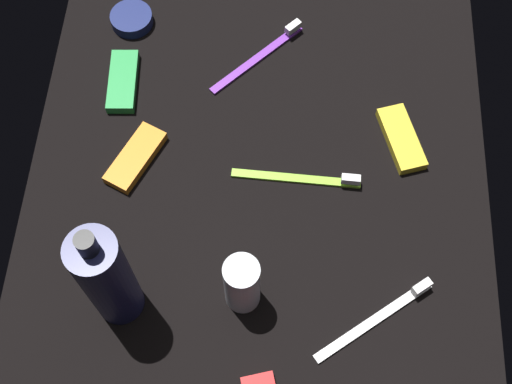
{
  "coord_description": "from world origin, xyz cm",
  "views": [
    {
      "loc": [
        39.78,
        2.42,
        85.94
      ],
      "look_at": [
        0.0,
        0.0,
        3.0
      ],
      "focal_mm": 48.46,
      "sensor_mm": 36.0,
      "label": 1
    }
  ],
  "objects_px": {
    "lotion_bottle": "(107,278)",
    "cream_tin_left": "(132,19)",
    "toothbrush_lime": "(304,178)",
    "toothbrush_purple": "(262,53)",
    "snack_bar_yellow": "(401,139)",
    "toothbrush_white": "(381,315)",
    "snack_bar_orange": "(136,158)",
    "deodorant_stick": "(242,284)",
    "snack_bar_green": "(123,81)"
  },
  "relations": [
    {
      "from": "toothbrush_lime",
      "to": "snack_bar_green",
      "type": "relative_size",
      "value": 1.73
    },
    {
      "from": "toothbrush_lime",
      "to": "snack_bar_green",
      "type": "distance_m",
      "value": 0.31
    },
    {
      "from": "snack_bar_orange",
      "to": "toothbrush_white",
      "type": "bearing_deg",
      "value": 84.46
    },
    {
      "from": "toothbrush_purple",
      "to": "snack_bar_yellow",
      "type": "bearing_deg",
      "value": 56.13
    },
    {
      "from": "toothbrush_purple",
      "to": "toothbrush_white",
      "type": "height_order",
      "value": "same"
    },
    {
      "from": "toothbrush_purple",
      "to": "snack_bar_orange",
      "type": "bearing_deg",
      "value": -41.15
    },
    {
      "from": "toothbrush_purple",
      "to": "cream_tin_left",
      "type": "bearing_deg",
      "value": -103.86
    },
    {
      "from": "deodorant_stick",
      "to": "toothbrush_lime",
      "type": "relative_size",
      "value": 0.58
    },
    {
      "from": "deodorant_stick",
      "to": "toothbrush_purple",
      "type": "relative_size",
      "value": 0.76
    },
    {
      "from": "toothbrush_purple",
      "to": "toothbrush_lime",
      "type": "bearing_deg",
      "value": 18.49
    },
    {
      "from": "lotion_bottle",
      "to": "toothbrush_lime",
      "type": "relative_size",
      "value": 1.2
    },
    {
      "from": "snack_bar_green",
      "to": "toothbrush_white",
      "type": "bearing_deg",
      "value": 45.22
    },
    {
      "from": "toothbrush_purple",
      "to": "lotion_bottle",
      "type": "bearing_deg",
      "value": -21.71
    },
    {
      "from": "toothbrush_white",
      "to": "cream_tin_left",
      "type": "distance_m",
      "value": 0.59
    },
    {
      "from": "deodorant_stick",
      "to": "cream_tin_left",
      "type": "xyz_separation_m",
      "value": [
        -0.43,
        -0.2,
        -0.04
      ]
    },
    {
      "from": "toothbrush_lime",
      "to": "cream_tin_left",
      "type": "xyz_separation_m",
      "value": [
        -0.26,
        -0.28,
        0.0
      ]
    },
    {
      "from": "cream_tin_left",
      "to": "snack_bar_yellow",
      "type": "bearing_deg",
      "value": 65.36
    },
    {
      "from": "snack_bar_orange",
      "to": "snack_bar_yellow",
      "type": "height_order",
      "value": "same"
    },
    {
      "from": "toothbrush_purple",
      "to": "toothbrush_lime",
      "type": "distance_m",
      "value": 0.22
    },
    {
      "from": "deodorant_stick",
      "to": "snack_bar_yellow",
      "type": "height_order",
      "value": "deodorant_stick"
    },
    {
      "from": "lotion_bottle",
      "to": "snack_bar_green",
      "type": "distance_m",
      "value": 0.35
    },
    {
      "from": "snack_bar_yellow",
      "to": "deodorant_stick",
      "type": "bearing_deg",
      "value": -58.88
    },
    {
      "from": "deodorant_stick",
      "to": "snack_bar_yellow",
      "type": "distance_m",
      "value": 0.32
    },
    {
      "from": "lotion_bottle",
      "to": "deodorant_stick",
      "type": "relative_size",
      "value": 2.09
    },
    {
      "from": "toothbrush_purple",
      "to": "cream_tin_left",
      "type": "relative_size",
      "value": 2.1
    },
    {
      "from": "snack_bar_orange",
      "to": "cream_tin_left",
      "type": "xyz_separation_m",
      "value": [
        -0.24,
        -0.04,
        0.0
      ]
    },
    {
      "from": "lotion_bottle",
      "to": "snack_bar_green",
      "type": "relative_size",
      "value": 2.09
    },
    {
      "from": "deodorant_stick",
      "to": "toothbrush_white",
      "type": "height_order",
      "value": "deodorant_stick"
    },
    {
      "from": "toothbrush_white",
      "to": "snack_bar_green",
      "type": "height_order",
      "value": "toothbrush_white"
    },
    {
      "from": "toothbrush_purple",
      "to": "toothbrush_lime",
      "type": "xyz_separation_m",
      "value": [
        0.21,
        0.07,
        0.0
      ]
    },
    {
      "from": "toothbrush_white",
      "to": "snack_bar_yellow",
      "type": "bearing_deg",
      "value": 172.7
    },
    {
      "from": "snack_bar_orange",
      "to": "toothbrush_lime",
      "type": "bearing_deg",
      "value": 111.5
    },
    {
      "from": "lotion_bottle",
      "to": "cream_tin_left",
      "type": "relative_size",
      "value": 3.33
    },
    {
      "from": "toothbrush_purple",
      "to": "snack_bar_yellow",
      "type": "height_order",
      "value": "toothbrush_purple"
    },
    {
      "from": "toothbrush_lime",
      "to": "snack_bar_yellow",
      "type": "xyz_separation_m",
      "value": [
        -0.07,
        0.14,
        0.0
      ]
    },
    {
      "from": "toothbrush_lime",
      "to": "snack_bar_yellow",
      "type": "relative_size",
      "value": 1.73
    },
    {
      "from": "deodorant_stick",
      "to": "snack_bar_orange",
      "type": "xyz_separation_m",
      "value": [
        -0.19,
        -0.16,
        -0.04
      ]
    },
    {
      "from": "cream_tin_left",
      "to": "toothbrush_white",
      "type": "bearing_deg",
      "value": 40.25
    },
    {
      "from": "lotion_bottle",
      "to": "toothbrush_lime",
      "type": "distance_m",
      "value": 0.31
    },
    {
      "from": "deodorant_stick",
      "to": "toothbrush_purple",
      "type": "xyz_separation_m",
      "value": [
        -0.38,
        0.0,
        -0.05
      ]
    },
    {
      "from": "deodorant_stick",
      "to": "toothbrush_purple",
      "type": "height_order",
      "value": "deodorant_stick"
    },
    {
      "from": "deodorant_stick",
      "to": "snack_bar_orange",
      "type": "distance_m",
      "value": 0.25
    },
    {
      "from": "lotion_bottle",
      "to": "toothbrush_white",
      "type": "distance_m",
      "value": 0.34
    },
    {
      "from": "toothbrush_lime",
      "to": "snack_bar_orange",
      "type": "bearing_deg",
      "value": -94.11
    },
    {
      "from": "snack_bar_green",
      "to": "snack_bar_yellow",
      "type": "bearing_deg",
      "value": 76.5
    },
    {
      "from": "toothbrush_lime",
      "to": "toothbrush_purple",
      "type": "bearing_deg",
      "value": -161.51
    },
    {
      "from": "toothbrush_white",
      "to": "snack_bar_orange",
      "type": "height_order",
      "value": "toothbrush_white"
    },
    {
      "from": "lotion_bottle",
      "to": "deodorant_stick",
      "type": "height_order",
      "value": "lotion_bottle"
    },
    {
      "from": "toothbrush_lime",
      "to": "toothbrush_white",
      "type": "bearing_deg",
      "value": 28.65
    },
    {
      "from": "lotion_bottle",
      "to": "toothbrush_purple",
      "type": "distance_m",
      "value": 0.44
    }
  ]
}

